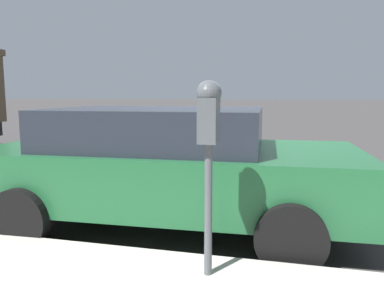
{
  "coord_description": "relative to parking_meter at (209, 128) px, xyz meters",
  "views": [
    {
      "loc": [
        -5.29,
        -0.86,
        1.58
      ],
      "look_at": [
        -2.02,
        -0.07,
        1.13
      ],
      "focal_mm": 35.0,
      "sensor_mm": 36.0,
      "label": 1
    }
  ],
  "objects": [
    {
      "name": "parking_meter",
      "position": [
        0.0,
        0.0,
        0.0
      ],
      "size": [
        0.21,
        0.19,
        1.51
      ],
      "color": "#4C5156",
      "rests_on": "sidewalk"
    },
    {
      "name": "ground_plane",
      "position": [
        2.55,
        0.32,
        -1.32
      ],
      "size": [
        220.0,
        220.0,
        0.0
      ],
      "primitive_type": "plane",
      "color": "#3D3A3A"
    },
    {
      "name": "car_green",
      "position": [
        1.45,
        0.78,
        -0.56
      ],
      "size": [
        2.28,
        4.38,
        1.41
      ],
      "rotation": [
        0.0,
        0.0,
        3.18
      ],
      "color": "#1E5B33",
      "rests_on": "ground_plane"
    }
  ]
}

